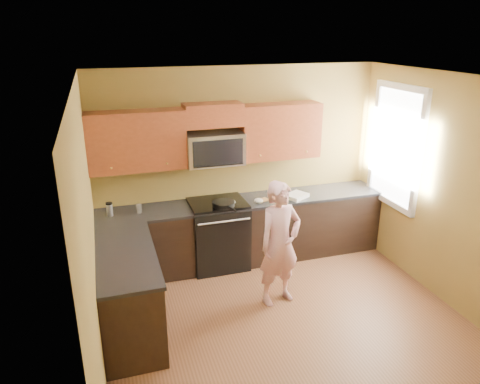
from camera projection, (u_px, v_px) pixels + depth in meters
name	position (u px, v px, depth m)	size (l,w,h in m)	color
floor	(292.00, 329.00, 5.02)	(4.00, 4.00, 0.00)	brown
ceiling	(304.00, 81.00, 4.09)	(4.00, 4.00, 0.00)	white
wall_back	(239.00, 164.00, 6.35)	(4.00, 4.00, 0.00)	olive
wall_front	(433.00, 341.00, 2.76)	(4.00, 4.00, 0.00)	olive
wall_left	(90.00, 245.00, 3.99)	(4.00, 4.00, 0.00)	olive
wall_right	(459.00, 197.00, 5.12)	(4.00, 4.00, 0.00)	olive
cabinet_back_run	(245.00, 232.00, 6.39)	(4.00, 0.60, 0.88)	black
cabinet_left_run	(128.00, 292.00, 4.92)	(0.60, 1.60, 0.88)	black
countertop_back	(245.00, 202.00, 6.22)	(4.00, 0.62, 0.04)	black
countertop_left	(126.00, 255.00, 4.77)	(0.62, 1.60, 0.04)	black
stove	(218.00, 234.00, 6.24)	(0.76, 0.65, 0.95)	black
microwave	(214.00, 164.00, 6.02)	(0.76, 0.40, 0.42)	silver
upper_cab_left	(139.00, 170.00, 5.77)	(1.22, 0.33, 0.75)	brown
upper_cab_right	(279.00, 157.00, 6.32)	(1.12, 0.33, 0.75)	brown
upper_cab_over_mw	(213.00, 115.00, 5.83)	(0.76, 0.33, 0.30)	brown
window	(396.00, 147.00, 6.09)	(0.06, 1.06, 1.66)	white
woman	(280.00, 244.00, 5.31)	(0.56, 0.37, 1.53)	pink
frying_pan	(224.00, 206.00, 5.94)	(0.29, 0.51, 0.07)	black
butter_tub	(279.00, 201.00, 6.18)	(0.13, 0.13, 0.10)	yellow
toast_slice	(264.00, 200.00, 6.22)	(0.11, 0.11, 0.01)	#B27F47
napkin_a	(232.00, 202.00, 6.07)	(0.11, 0.12, 0.06)	silver
napkin_b	(259.00, 201.00, 6.11)	(0.12, 0.13, 0.07)	silver
dish_towel	(296.00, 196.00, 6.32)	(0.30, 0.24, 0.05)	white
travel_mug	(110.00, 216.00, 5.70)	(0.08, 0.08, 0.18)	silver
glass_b	(139.00, 208.00, 5.78)	(0.07, 0.07, 0.12)	silver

